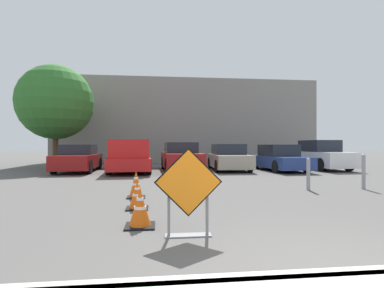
% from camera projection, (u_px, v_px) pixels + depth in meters
% --- Properties ---
extents(ground_plane, '(96.00, 96.00, 0.00)m').
position_uv_depth(ground_plane, '(202.00, 177.00, 12.87)').
color(ground_plane, '#565451').
extents(curb_lip, '(28.68, 0.20, 0.14)m').
position_uv_depth(curb_lip, '(352.00, 278.00, 2.94)').
color(curb_lip, beige).
rests_on(curb_lip, ground_plane).
extents(road_closed_sign, '(1.03, 0.20, 1.34)m').
position_uv_depth(road_closed_sign, '(188.00, 190.00, 4.47)').
color(road_closed_sign, black).
rests_on(road_closed_sign, ground_plane).
extents(traffic_cone_nearest, '(0.50, 0.50, 0.64)m').
position_uv_depth(traffic_cone_nearest, '(140.00, 208.00, 5.02)').
color(traffic_cone_nearest, black).
rests_on(traffic_cone_nearest, ground_plane).
extents(traffic_cone_second, '(0.46, 0.46, 0.60)m').
position_uv_depth(traffic_cone_second, '(137.00, 195.00, 6.42)').
color(traffic_cone_second, black).
rests_on(traffic_cone_second, ground_plane).
extents(traffic_cone_third, '(0.46, 0.46, 0.69)m').
position_uv_depth(traffic_cone_third, '(136.00, 185.00, 7.79)').
color(traffic_cone_third, black).
rests_on(traffic_cone_third, ground_plane).
extents(parked_car_nearest, '(1.88, 4.25, 1.38)m').
position_uv_depth(parked_car_nearest, '(78.00, 159.00, 15.31)').
color(parked_car_nearest, maroon).
rests_on(parked_car_nearest, ground_plane).
extents(pickup_truck, '(2.31, 5.51, 1.61)m').
position_uv_depth(pickup_truck, '(130.00, 158.00, 14.99)').
color(pickup_truck, red).
rests_on(pickup_truck, ground_plane).
extents(parked_car_second, '(2.00, 4.62, 1.50)m').
position_uv_depth(parked_car_second, '(181.00, 158.00, 15.61)').
color(parked_car_second, maroon).
rests_on(parked_car_second, ground_plane).
extents(parked_car_third, '(1.96, 4.17, 1.41)m').
position_uv_depth(parked_car_third, '(229.00, 158.00, 16.20)').
color(parked_car_third, '#A39984').
rests_on(parked_car_third, ground_plane).
extents(parked_car_fourth, '(1.99, 4.42, 1.38)m').
position_uv_depth(parked_car_fourth, '(279.00, 159.00, 15.97)').
color(parked_car_fourth, navy).
rests_on(parked_car_fourth, ground_plane).
extents(parked_car_fifth, '(1.92, 4.37, 1.63)m').
position_uv_depth(parked_car_fifth, '(320.00, 156.00, 16.76)').
color(parked_car_fifth, white).
rests_on(parked_car_fifth, ground_plane).
extents(bollard_nearest, '(0.12, 0.12, 0.98)m').
position_uv_depth(bollard_nearest, '(308.00, 173.00, 9.05)').
color(bollard_nearest, gray).
rests_on(bollard_nearest, ground_plane).
extents(bollard_second, '(0.12, 0.12, 1.08)m').
position_uv_depth(bollard_second, '(364.00, 171.00, 9.25)').
color(bollard_second, gray).
rests_on(bollard_second, ground_plane).
extents(building_facade_backdrop, '(19.89, 5.00, 6.36)m').
position_uv_depth(building_facade_backdrop, '(186.00, 123.00, 24.53)').
color(building_facade_backdrop, gray).
rests_on(building_facade_backdrop, ground_plane).
extents(street_tree_behind_lot, '(4.39, 4.39, 6.09)m').
position_uv_depth(street_tree_behind_lot, '(55.00, 102.00, 17.68)').
color(street_tree_behind_lot, '#513823').
rests_on(street_tree_behind_lot, ground_plane).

